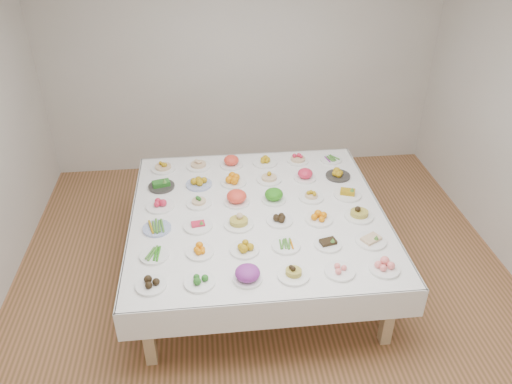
{
  "coord_description": "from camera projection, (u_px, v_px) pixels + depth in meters",
  "views": [
    {
      "loc": [
        -0.49,
        -3.64,
        3.41
      ],
      "look_at": [
        -0.06,
        0.34,
        0.88
      ],
      "focal_mm": 35.0,
      "sensor_mm": 36.0,
      "label": 1
    }
  ],
  "objects": [
    {
      "name": "dish_20",
      "position": [
        237.0,
        197.0,
        4.76
      ],
      "size": [
        0.24,
        0.24,
        0.15
      ],
      "color": "white",
      "rests_on": "display_table"
    },
    {
      "name": "dish_30",
      "position": [
        163.0,
        165.0,
        5.32
      ],
      "size": [
        0.25,
        0.25,
        0.14
      ],
      "color": "white",
      "rests_on": "display_table"
    },
    {
      "name": "dish_18",
      "position": [
        160.0,
        202.0,
        4.71
      ],
      "size": [
        0.27,
        0.27,
        0.13
      ],
      "color": "white",
      "rests_on": "display_table"
    },
    {
      "name": "dish_19",
      "position": [
        199.0,
        200.0,
        4.76
      ],
      "size": [
        0.24,
        0.24,
        0.12
      ],
      "color": "white",
      "rests_on": "display_table"
    },
    {
      "name": "dish_22",
      "position": [
        311.0,
        194.0,
        4.84
      ],
      "size": [
        0.24,
        0.24,
        0.12
      ],
      "color": "white",
      "rests_on": "display_table"
    },
    {
      "name": "dish_23",
      "position": [
        348.0,
        192.0,
        4.89
      ],
      "size": [
        0.27,
        0.27,
        0.11
      ],
      "color": "white",
      "rests_on": "display_table"
    },
    {
      "name": "dish_15",
      "position": [
        280.0,
        219.0,
        4.52
      ],
      "size": [
        0.24,
        0.24,
        0.09
      ],
      "color": "white",
      "rests_on": "display_table"
    },
    {
      "name": "dish_31",
      "position": [
        198.0,
        162.0,
        5.36
      ],
      "size": [
        0.25,
        0.25,
        0.13
      ],
      "color": "white",
      "rests_on": "display_table"
    },
    {
      "name": "dish_3",
      "position": [
        294.0,
        271.0,
        3.89
      ],
      "size": [
        0.25,
        0.25,
        0.13
      ],
      "color": "white",
      "rests_on": "display_table"
    },
    {
      "name": "dish_14",
      "position": [
        239.0,
        218.0,
        4.45
      ],
      "size": [
        0.27,
        0.27,
        0.16
      ],
      "color": "white",
      "rests_on": "display_table"
    },
    {
      "name": "dish_10",
      "position": [
        328.0,
        242.0,
        4.23
      ],
      "size": [
        0.23,
        0.23,
        0.1
      ],
      "color": "white",
      "rests_on": "display_table"
    },
    {
      "name": "dish_34",
      "position": [
        298.0,
        157.0,
        5.47
      ],
      "size": [
        0.23,
        0.23,
        0.12
      ],
      "color": "white",
      "rests_on": "display_table"
    },
    {
      "name": "dish_9",
      "position": [
        286.0,
        245.0,
        4.22
      ],
      "size": [
        0.24,
        0.24,
        0.05
      ],
      "color": "white",
      "rests_on": "display_table"
    },
    {
      "name": "dish_27",
      "position": [
        269.0,
        176.0,
        5.12
      ],
      "size": [
        0.25,
        0.25,
        0.13
      ],
      "color": "white",
      "rests_on": "display_table"
    },
    {
      "name": "dish_1",
      "position": [
        199.0,
        279.0,
        3.83
      ],
      "size": [
        0.24,
        0.24,
        0.1
      ],
      "color": "white",
      "rests_on": "display_table"
    },
    {
      "name": "dish_35",
      "position": [
        331.0,
        159.0,
        5.51
      ],
      "size": [
        0.23,
        0.23,
        0.05
      ],
      "color": "white",
      "rests_on": "display_table"
    },
    {
      "name": "dish_17",
      "position": [
        360.0,
        211.0,
        4.56
      ],
      "size": [
        0.26,
        0.26,
        0.15
      ],
      "color": "white",
      "rests_on": "display_table"
    },
    {
      "name": "dish_24",
      "position": [
        161.0,
        183.0,
        5.02
      ],
      "size": [
        0.26,
        0.26,
        0.12
      ],
      "color": "#2F2D2A",
      "rests_on": "display_table"
    },
    {
      "name": "dish_7",
      "position": [
        200.0,
        250.0,
        4.14
      ],
      "size": [
        0.23,
        0.23,
        0.09
      ],
      "color": "white",
      "rests_on": "display_table"
    },
    {
      "name": "dish_12",
      "position": [
        157.0,
        227.0,
        4.43
      ],
      "size": [
        0.25,
        0.25,
        0.06
      ],
      "color": "#4C66B2",
      "rests_on": "display_table"
    },
    {
      "name": "display_table",
      "position": [
        258.0,
        218.0,
        4.7
      ],
      "size": [
        2.36,
        2.36,
        0.75
      ],
      "color": "white",
      "rests_on": "ground"
    },
    {
      "name": "dish_32",
      "position": [
        231.0,
        161.0,
        5.39
      ],
      "size": [
        0.24,
        0.24,
        0.13
      ],
      "color": "white",
      "rests_on": "display_table"
    },
    {
      "name": "dish_8",
      "position": [
        245.0,
        247.0,
        4.16
      ],
      "size": [
        0.25,
        0.25,
        0.1
      ],
      "color": "white",
      "rests_on": "display_table"
    },
    {
      "name": "dish_25",
      "position": [
        199.0,
        181.0,
        5.05
      ],
      "size": [
        0.26,
        0.26,
        0.12
      ],
      "color": "#4C66B2",
      "rests_on": "display_table"
    },
    {
      "name": "dish_5",
      "position": [
        385.0,
        265.0,
        3.96
      ],
      "size": [
        0.24,
        0.24,
        0.11
      ],
      "color": "white",
      "rests_on": "display_table"
    },
    {
      "name": "dish_0",
      "position": [
        151.0,
        283.0,
        3.8
      ],
      "size": [
        0.23,
        0.23,
        0.1
      ],
      "color": "white",
      "rests_on": "display_table"
    },
    {
      "name": "dish_29",
      "position": [
        338.0,
        173.0,
        5.19
      ],
      "size": [
        0.25,
        0.25,
        0.11
      ],
      "color": "#2F2D2A",
      "rests_on": "display_table"
    },
    {
      "name": "dish_26",
      "position": [
        233.0,
        179.0,
        5.08
      ],
      "size": [
        0.26,
        0.26,
        0.12
      ],
      "color": "white",
      "rests_on": "display_table"
    },
    {
      "name": "dish_28",
      "position": [
        305.0,
        174.0,
        5.15
      ],
      "size": [
        0.23,
        0.23,
        0.13
      ],
      "color": "white",
      "rests_on": "display_table"
    },
    {
      "name": "dish_33",
      "position": [
        265.0,
        161.0,
        5.44
      ],
      "size": [
        0.26,
        0.26,
        0.1
      ],
      "color": "white",
      "rests_on": "display_table"
    },
    {
      "name": "room_envelope",
      "position": [
        268.0,
        113.0,
        3.94
      ],
      "size": [
        5.02,
        5.02,
        2.81
      ],
      "color": "#A76B45",
      "rests_on": "ground"
    },
    {
      "name": "dish_21",
      "position": [
        274.0,
        195.0,
        4.8
      ],
      "size": [
        0.25,
        0.25,
        0.14
      ],
      "color": "white",
      "rests_on": "display_table"
    },
    {
      "name": "dish_11",
      "position": [
        371.0,
        238.0,
        4.26
      ],
      "size": [
        0.26,
        0.26,
        0.11
      ],
      "color": "white",
      "rests_on": "display_table"
    },
    {
      "name": "dish_4",
      "position": [
        340.0,
        268.0,
        3.94
      ],
      "size": [
        0.24,
        0.24,
        0.1
      ],
      "color": "white",
      "rests_on": "display_table"
    },
    {
      "name": "dish_2",
      "position": [
        248.0,
        273.0,
        3.85
      ],
      "size": [
        0.24,
        0.24,
        0.14
      ],
      "color": "white",
      "rests_on": "display_table"
    },
    {
      "name": "dish_16",
      "position": [
        319.0,
        217.0,
        4.53
      ],
      "size": [
        0.25,
        0.25,
        0.1
      ],
      "color": "white",
      "rests_on": "display_table"
    },
    {
      "name": "dish_6",
      "position": [
        154.0,
        254.0,
        4.11
      ],
      "size": [
        0.24,
        0.24,
        0.06
      ],
      "color": "white",
      "rests_on": "display_table"
    },
    {
      "name": "dish_13",
      "position": [
        198.0,
        224.0,
        4.45
      ],
      "size": [
        0.26,
        0.26,
        0.1
      ],
      "color": "white",
      "rests_on": "display_table"
    }
  ]
}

